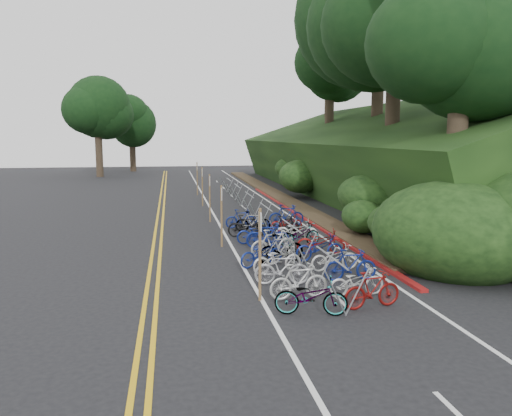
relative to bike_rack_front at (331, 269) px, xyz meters
The scene contains 11 objects.
ground 3.67m from the bike_rack_front, 142.73° to the left, with size 120.00×120.00×0.00m, color black.
road_markings 12.48m from the bike_rack_front, 100.19° to the left, with size 7.47×80.00×0.01m.
red_curb 14.47m from the bike_rack_front, 78.56° to the left, with size 0.25×28.00×0.10m, color maroon.
embankment 23.55m from the bike_rack_front, 64.47° to the left, with size 14.30×48.14×9.11m.
tree_cluster 27.00m from the bike_rack_front, 74.04° to the left, with size 31.70×53.42×17.04m.
bike_rack_front is the anchor object (origin of this frame).
bike_racks_rest 15.16m from the bike_rack_front, 89.38° to the left, with size 1.14×23.00×1.17m.
signpost_near 2.01m from the bike_rack_front, behind, with size 0.08×0.40×2.55m.
signposts_rest 16.32m from the bike_rack_front, 97.88° to the left, with size 0.08×18.40×2.50m.
bike_front 4.09m from the bike_rack_front, 107.19° to the left, with size 1.72×0.60×0.90m, color navy.
bike_valet 5.15m from the bike_rack_front, 87.80° to the left, with size 3.18×14.15×1.09m.
Camera 1 is at (-1.39, -14.74, 4.46)m, focal length 35.00 mm.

